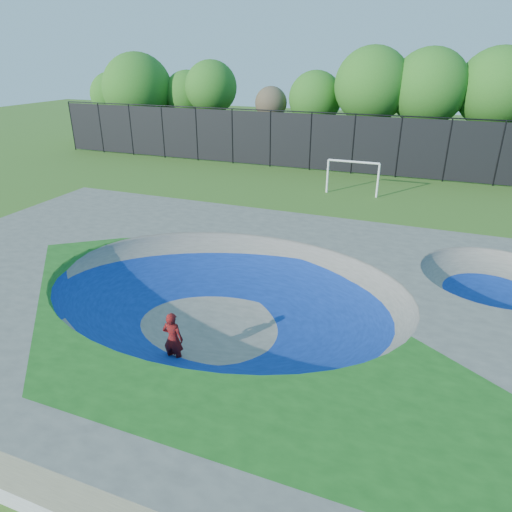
{
  "coord_description": "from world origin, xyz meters",
  "views": [
    {
      "loc": [
        5.17,
        -10.76,
        7.64
      ],
      "look_at": [
        -0.15,
        3.0,
        1.1
      ],
      "focal_mm": 32.0,
      "sensor_mm": 36.0,
      "label": 1
    }
  ],
  "objects": [
    {
      "name": "treeline",
      "position": [
        2.07,
        25.93,
        5.01
      ],
      "size": [
        51.76,
        8.22,
        8.3
      ],
      "color": "#4C3326",
      "rests_on": "ground"
    },
    {
      "name": "skate_deck",
      "position": [
        0.0,
        0.0,
        0.75
      ],
      "size": [
        22.0,
        14.0,
        1.5
      ],
      "primitive_type": "cube",
      "color": "gray",
      "rests_on": "ground"
    },
    {
      "name": "fence",
      "position": [
        0.0,
        21.0,
        2.1
      ],
      "size": [
        48.09,
        0.09,
        4.04
      ],
      "color": "black",
      "rests_on": "ground"
    },
    {
      "name": "soccer_goal",
      "position": [
        0.97,
        15.74,
        1.4
      ],
      "size": [
        3.06,
        0.12,
        2.02
      ],
      "color": "white",
      "rests_on": "ground"
    },
    {
      "name": "skater",
      "position": [
        -0.51,
        -2.14,
        0.78
      ],
      "size": [
        0.59,
        0.41,
        1.56
      ],
      "primitive_type": "imported",
      "rotation": [
        0.0,
        0.0,
        3.21
      ],
      "color": "red",
      "rests_on": "ground"
    },
    {
      "name": "ground",
      "position": [
        0.0,
        0.0,
        0.0
      ],
      "size": [
        120.0,
        120.0,
        0.0
      ],
      "primitive_type": "plane",
      "color": "#36611B",
      "rests_on": "ground"
    },
    {
      "name": "skateboard",
      "position": [
        -0.51,
        -2.14,
        0.03
      ],
      "size": [
        0.78,
        0.22,
        0.05
      ],
      "primitive_type": "cube",
      "rotation": [
        0.0,
        0.0,
        -0.01
      ],
      "color": "black",
      "rests_on": "ground"
    }
  ]
}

